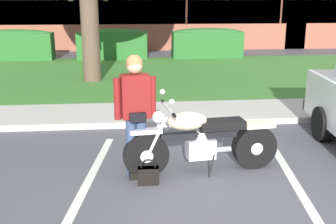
% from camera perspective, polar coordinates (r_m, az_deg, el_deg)
% --- Properties ---
extents(ground_plane, '(140.00, 140.00, 0.00)m').
position_cam_1_polar(ground_plane, '(5.30, 9.57, -11.78)').
color(ground_plane, '#4C4C51').
extents(curb_strip, '(60.00, 0.20, 0.12)m').
position_cam_1_polar(curb_strip, '(8.07, 4.11, -1.39)').
color(curb_strip, '#B7B2A8').
rests_on(curb_strip, ground).
extents(concrete_walk, '(60.00, 1.50, 0.08)m').
position_cam_1_polar(concrete_walk, '(8.88, 3.23, 0.09)').
color(concrete_walk, '#B7B2A8').
rests_on(concrete_walk, ground).
extents(grass_lawn, '(60.00, 7.51, 0.06)m').
position_cam_1_polar(grass_lawn, '(13.24, 0.37, 5.26)').
color(grass_lawn, '#3D752D').
rests_on(grass_lawn, ground).
extents(stall_stripe_0, '(0.68, 4.38, 0.01)m').
position_cam_1_polar(stall_stripe_0, '(5.36, -12.16, -11.55)').
color(stall_stripe_0, silver).
rests_on(stall_stripe_0, ground).
extents(stall_stripe_1, '(0.68, 4.38, 0.01)m').
position_cam_1_polar(stall_stripe_1, '(5.73, 17.63, -10.06)').
color(stall_stripe_1, silver).
rests_on(stall_stripe_1, ground).
extents(motorcycle, '(2.24, 0.82, 1.18)m').
position_cam_1_polar(motorcycle, '(5.83, 5.59, -3.85)').
color(motorcycle, black).
rests_on(motorcycle, ground).
extents(rider_person, '(0.57, 0.34, 1.70)m').
position_cam_1_polar(rider_person, '(5.51, -4.56, 0.58)').
color(rider_person, black).
rests_on(rider_person, ground).
extents(handbag, '(0.28, 0.13, 0.36)m').
position_cam_1_polar(handbag, '(5.54, -2.76, -8.64)').
color(handbag, black).
rests_on(handbag, ground).
extents(hedge_left, '(3.02, 0.90, 1.24)m').
position_cam_1_polar(hedge_left, '(17.22, -20.73, 8.77)').
color(hedge_left, '#286028').
rests_on(hedge_left, ground).
extents(hedge_center_left, '(2.74, 0.90, 1.24)m').
position_cam_1_polar(hedge_center_left, '(16.63, -7.77, 9.42)').
color(hedge_center_left, '#286028').
rests_on(hedge_center_left, ground).
extents(hedge_center_right, '(2.82, 0.90, 1.24)m').
position_cam_1_polar(hedge_center_right, '(16.90, 5.45, 9.59)').
color(hedge_center_right, '#286028').
rests_on(hedge_center_right, ground).
extents(brick_building, '(26.92, 8.40, 3.42)m').
position_cam_1_polar(brick_building, '(23.69, 1.19, 13.95)').
color(brick_building, '#93513D').
rests_on(brick_building, ground).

